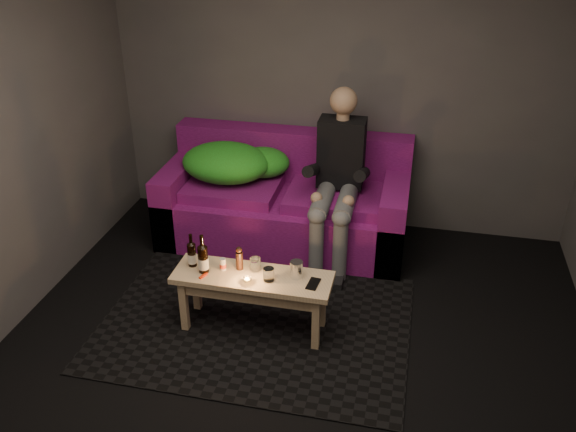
{
  "coord_description": "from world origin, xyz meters",
  "views": [
    {
      "loc": [
        0.65,
        -2.81,
        2.76
      ],
      "look_at": [
        -0.26,
        1.29,
        0.5
      ],
      "focal_mm": 38.0,
      "sensor_mm": 36.0,
      "label": 1
    }
  ],
  "objects_px": {
    "coffee_table": "(253,285)",
    "beer_bottle_b": "(203,258)",
    "person": "(338,175)",
    "steel_cup": "(296,269)",
    "sofa": "(286,204)",
    "beer_bottle_a": "(192,254)"
  },
  "relations": [
    {
      "from": "sofa",
      "to": "steel_cup",
      "type": "relative_size",
      "value": 17.53
    },
    {
      "from": "sofa",
      "to": "beer_bottle_a",
      "type": "distance_m",
      "value": 1.36
    },
    {
      "from": "person",
      "to": "beer_bottle_a",
      "type": "distance_m",
      "value": 1.41
    },
    {
      "from": "sofa",
      "to": "beer_bottle_b",
      "type": "distance_m",
      "value": 1.39
    },
    {
      "from": "sofa",
      "to": "beer_bottle_b",
      "type": "bearing_deg",
      "value": -101.38
    },
    {
      "from": "beer_bottle_a",
      "to": "beer_bottle_b",
      "type": "relative_size",
      "value": 0.87
    },
    {
      "from": "person",
      "to": "coffee_table",
      "type": "relative_size",
      "value": 1.28
    },
    {
      "from": "beer_bottle_a",
      "to": "steel_cup",
      "type": "relative_size",
      "value": 2.08
    },
    {
      "from": "steel_cup",
      "to": "beer_bottle_b",
      "type": "bearing_deg",
      "value": -173.47
    },
    {
      "from": "coffee_table",
      "to": "beer_bottle_b",
      "type": "distance_m",
      "value": 0.38
    },
    {
      "from": "coffee_table",
      "to": "beer_bottle_b",
      "type": "xyz_separation_m",
      "value": [
        -0.34,
        -0.03,
        0.18
      ]
    },
    {
      "from": "sofa",
      "to": "person",
      "type": "bearing_deg",
      "value": -19.93
    },
    {
      "from": "beer_bottle_b",
      "to": "steel_cup",
      "type": "xyz_separation_m",
      "value": [
        0.63,
        0.07,
        -0.05
      ]
    },
    {
      "from": "person",
      "to": "coffee_table",
      "type": "height_order",
      "value": "person"
    },
    {
      "from": "sofa",
      "to": "steel_cup",
      "type": "distance_m",
      "value": 1.33
    },
    {
      "from": "person",
      "to": "steel_cup",
      "type": "relative_size",
      "value": 11.7
    },
    {
      "from": "steel_cup",
      "to": "beer_bottle_a",
      "type": "bearing_deg",
      "value": -178.82
    },
    {
      "from": "coffee_table",
      "to": "steel_cup",
      "type": "bearing_deg",
      "value": 8.54
    },
    {
      "from": "person",
      "to": "coffee_table",
      "type": "bearing_deg",
      "value": -109.48
    },
    {
      "from": "person",
      "to": "steel_cup",
      "type": "xyz_separation_m",
      "value": [
        -0.11,
        -1.1,
        -0.22
      ]
    },
    {
      "from": "coffee_table",
      "to": "sofa",
      "type": "bearing_deg",
      "value": 92.84
    },
    {
      "from": "person",
      "to": "beer_bottle_a",
      "type": "relative_size",
      "value": 5.63
    }
  ]
}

